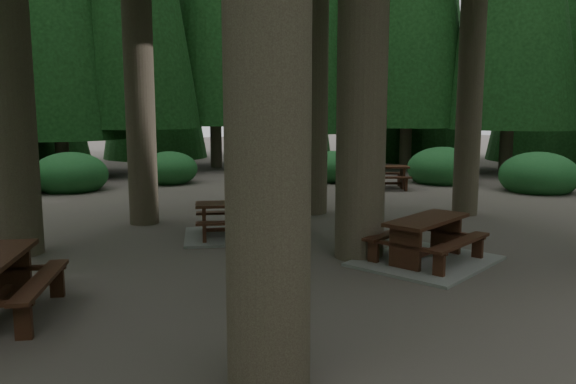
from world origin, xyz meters
TOP-DOWN VIEW (x-y plane):
  - ground at (0.00, 0.00)m, footprint 80.00×80.00m
  - picnic_table_a at (1.52, -0.68)m, footprint 2.68×2.42m
  - picnic_table_c at (-0.34, 2.67)m, footprint 2.55×2.36m
  - picnic_table_d at (6.70, 6.47)m, footprint 2.15×2.05m
  - shrub_ring at (0.70, 0.75)m, footprint 23.86×24.64m

SIDE VIEW (x-z plane):
  - ground at x=0.00m, z-range 0.00..0.00m
  - picnic_table_c at x=-0.34m, z-range -0.12..0.57m
  - picnic_table_a at x=1.52m, z-range -0.12..0.63m
  - shrub_ring at x=0.70m, z-range -0.35..1.15m
  - picnic_table_d at x=6.70m, z-range 0.12..0.85m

